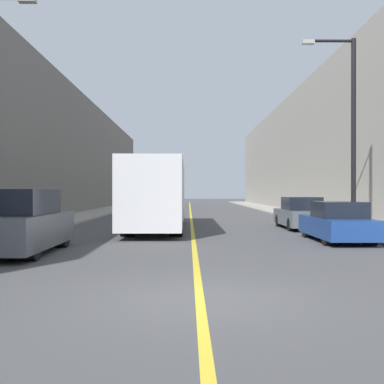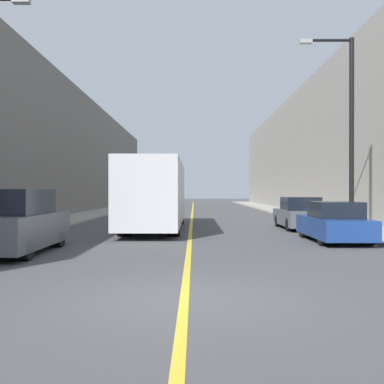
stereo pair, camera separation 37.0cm
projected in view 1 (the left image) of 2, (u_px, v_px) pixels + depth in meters
ground_plane at (200, 299)px, 7.69m from camera, size 200.00×200.00×0.00m
sidewalk_left at (97, 212)px, 37.62m from camera, size 2.78×72.00×0.13m
sidewalk_right at (284, 212)px, 37.75m from camera, size 2.78×72.00×0.13m
building_row_left at (57, 152)px, 37.58m from camera, size 4.00×72.00×10.26m
building_row_right at (324, 149)px, 37.77m from camera, size 4.00×72.00×10.81m
road_center_line at (191, 213)px, 37.68m from camera, size 0.16×72.00×0.01m
bus at (157, 194)px, 21.66m from camera, size 2.52×10.81×3.21m
parked_suv_left at (22, 224)px, 13.26m from camera, size 1.86×4.67×1.91m
car_right_near at (337, 223)px, 16.50m from camera, size 1.78×4.25×1.47m
car_right_mid at (301, 214)px, 22.01m from camera, size 1.80×4.43×1.56m
street_lamp_right at (350, 124)px, 18.81m from camera, size 2.26×0.24×8.12m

